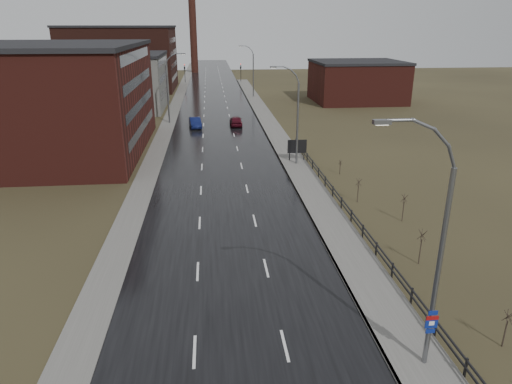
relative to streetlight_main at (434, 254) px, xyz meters
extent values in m
cube|color=black|center=(-8.47, 58.00, -6.03)|extent=(14.00, 300.00, 0.06)
cube|color=#595651|center=(0.13, 33.00, -5.97)|extent=(3.20, 180.00, 0.18)
cube|color=slate|center=(-1.39, 33.00, -5.97)|extent=(0.16, 180.00, 0.18)
cube|color=#595651|center=(-16.67, 58.00, -6.00)|extent=(2.40, 260.00, 0.12)
cube|color=#471914|center=(-29.47, 43.00, 0.44)|extent=(22.00, 28.00, 13.00)
cube|color=black|center=(-29.47, 43.00, 7.19)|extent=(22.44, 28.56, 0.50)
cube|color=black|center=(-18.49, 43.00, -3.06)|extent=(0.06, 22.40, 1.20)
cube|color=black|center=(-18.49, 43.00, -0.06)|extent=(0.06, 22.40, 1.20)
cube|color=black|center=(-18.49, 43.00, 2.94)|extent=(0.06, 22.40, 1.20)
cube|color=black|center=(-18.49, 43.00, 5.94)|extent=(0.06, 22.40, 1.20)
cube|color=slate|center=(-26.47, 76.00, -1.06)|extent=(16.00, 20.00, 10.00)
cube|color=black|center=(-26.47, 76.00, 4.19)|extent=(16.32, 20.40, 0.50)
cube|color=black|center=(-18.49, 76.00, -3.06)|extent=(0.06, 16.00, 1.20)
cube|color=black|center=(-18.49, 76.00, -0.06)|extent=(0.06, 16.00, 1.20)
cube|color=black|center=(-18.49, 76.00, 2.94)|extent=(0.06, 16.00, 1.20)
cube|color=#331611|center=(-31.47, 106.00, 1.44)|extent=(26.00, 24.00, 15.00)
cube|color=black|center=(-31.47, 106.00, 9.19)|extent=(26.52, 24.48, 0.50)
cube|color=black|center=(-18.49, 106.00, -3.06)|extent=(0.06, 19.20, 1.20)
cube|color=black|center=(-18.49, 106.00, -0.06)|extent=(0.06, 19.20, 1.20)
cube|color=black|center=(-18.49, 106.00, 2.94)|extent=(0.06, 19.20, 1.20)
cube|color=black|center=(-18.49, 106.00, 5.94)|extent=(0.06, 19.20, 1.20)
cube|color=#471914|center=(21.83, 80.00, -2.06)|extent=(18.00, 16.00, 8.00)
cube|color=black|center=(21.83, 80.00, 2.19)|extent=(18.36, 16.32, 0.50)
cylinder|color=#331611|center=(-14.47, 148.00, 8.94)|extent=(2.40, 2.40, 30.00)
cylinder|color=slate|center=(0.33, 0.00, -1.06)|extent=(0.24, 0.24, 10.00)
cylinder|color=slate|center=(0.14, 0.00, 4.40)|extent=(0.57, 0.14, 1.12)
cylinder|color=slate|center=(-0.41, 0.00, 5.22)|extent=(0.91, 0.14, 0.91)
cylinder|color=slate|center=(-1.22, 0.00, 5.76)|extent=(1.12, 0.14, 0.57)
cylinder|color=slate|center=(-2.19, 0.00, 5.95)|extent=(1.15, 0.14, 0.14)
cube|color=slate|center=(-2.94, 0.00, 5.90)|extent=(0.70, 0.28, 0.18)
cube|color=silver|center=(-2.94, 0.00, 5.80)|extent=(0.50, 0.20, 0.04)
cube|color=navy|center=(0.33, -0.12, -3.01)|extent=(0.45, 0.04, 0.22)
cube|color=navy|center=(0.33, -0.12, -3.51)|extent=(0.60, 0.04, 0.65)
cube|color=maroon|center=(0.33, -0.13, -3.28)|extent=(0.60, 0.04, 0.20)
cube|color=navy|center=(0.33, -0.12, -4.01)|extent=(0.45, 0.04, 0.22)
cube|color=silver|center=(0.33, -0.14, -3.56)|extent=(0.26, 0.02, 0.22)
cylinder|color=slate|center=(0.33, 34.00, -1.31)|extent=(0.24, 0.24, 9.50)
cylinder|color=slate|center=(0.16, 34.00, 3.84)|extent=(0.51, 0.14, 0.98)
cylinder|color=slate|center=(-0.32, 34.00, 4.56)|extent=(0.81, 0.14, 0.81)
cylinder|color=slate|center=(-1.03, 34.00, 5.04)|extent=(0.98, 0.14, 0.51)
cylinder|color=slate|center=(-1.87, 34.00, 5.20)|extent=(1.01, 0.14, 0.14)
cube|color=slate|center=(-2.56, 34.00, 5.15)|extent=(0.70, 0.28, 0.18)
cube|color=silver|center=(-2.56, 34.00, 5.05)|extent=(0.50, 0.20, 0.04)
cylinder|color=slate|center=(-16.47, 60.00, -1.31)|extent=(0.24, 0.24, 9.50)
cylinder|color=slate|center=(-16.30, 60.00, 3.84)|extent=(0.51, 0.14, 0.98)
cylinder|color=slate|center=(-15.83, 60.00, 4.56)|extent=(0.81, 0.14, 0.81)
cylinder|color=slate|center=(-15.11, 60.00, 5.04)|extent=(0.98, 0.14, 0.51)
cylinder|color=slate|center=(-14.27, 60.00, 5.20)|extent=(1.01, 0.14, 0.14)
cube|color=slate|center=(-13.59, 60.00, 5.15)|extent=(0.70, 0.28, 0.18)
cube|color=silver|center=(-13.59, 60.00, 5.05)|extent=(0.50, 0.20, 0.04)
cylinder|color=slate|center=(0.33, 88.00, -1.31)|extent=(0.24, 0.24, 9.50)
cylinder|color=slate|center=(0.16, 88.00, 3.84)|extent=(0.51, 0.14, 0.98)
cylinder|color=slate|center=(-0.32, 88.00, 4.56)|extent=(0.81, 0.14, 0.81)
cylinder|color=slate|center=(-1.03, 88.00, 5.04)|extent=(0.98, 0.14, 0.51)
cylinder|color=slate|center=(-1.87, 88.00, 5.20)|extent=(1.01, 0.14, 0.14)
cube|color=slate|center=(-2.56, 88.00, 5.15)|extent=(0.70, 0.28, 0.18)
cube|color=silver|center=(-2.56, 88.00, 5.05)|extent=(0.50, 0.20, 0.04)
cube|color=black|center=(1.83, -1.00, -5.51)|extent=(0.10, 0.10, 1.10)
cube|color=black|center=(1.83, 2.00, -5.51)|extent=(0.10, 0.10, 1.10)
cube|color=black|center=(1.83, 5.00, -5.51)|extent=(0.10, 0.10, 1.10)
cube|color=black|center=(1.83, 8.00, -5.51)|extent=(0.10, 0.10, 1.10)
cube|color=black|center=(1.83, 11.00, -5.51)|extent=(0.10, 0.10, 1.10)
cube|color=black|center=(1.83, 14.00, -5.51)|extent=(0.10, 0.10, 1.10)
cube|color=black|center=(1.83, 17.00, -5.51)|extent=(0.10, 0.10, 1.10)
cube|color=black|center=(1.83, 20.00, -5.51)|extent=(0.10, 0.10, 1.10)
cube|color=black|center=(1.83, 23.00, -5.51)|extent=(0.10, 0.10, 1.10)
cube|color=black|center=(1.83, 26.00, -5.51)|extent=(0.10, 0.10, 1.10)
cube|color=black|center=(1.83, 29.00, -5.51)|extent=(0.10, 0.10, 1.10)
cube|color=black|center=(1.83, 32.00, -5.51)|extent=(0.10, 0.10, 1.10)
cube|color=black|center=(1.83, 35.00, -5.51)|extent=(0.10, 0.10, 1.10)
cube|color=black|center=(1.83, 38.00, -5.51)|extent=(0.10, 0.10, 1.10)
cube|color=black|center=(1.83, 41.00, -5.51)|extent=(0.10, 0.10, 1.10)
cube|color=black|center=(1.83, 16.50, -5.11)|extent=(0.08, 53.00, 0.10)
cube|color=black|center=(1.83, 16.50, -5.51)|extent=(0.08, 53.00, 0.10)
cylinder|color=#382D23|center=(4.93, 0.90, -5.28)|extent=(0.08, 0.08, 1.56)
cylinder|color=#382D23|center=(4.98, 0.90, -4.26)|extent=(0.04, 0.53, 0.62)
cylinder|color=#382D23|center=(4.95, 0.95, -4.26)|extent=(0.50, 0.20, 0.63)
cylinder|color=#382D23|center=(4.89, 0.93, -4.26)|extent=(0.30, 0.45, 0.64)
cylinder|color=#382D23|center=(4.89, 0.87, -4.26)|extent=(0.30, 0.45, 0.64)
cylinder|color=#382D23|center=(4.95, 0.85, -4.26)|extent=(0.50, 0.20, 0.63)
cylinder|color=#382D23|center=(4.41, 9.65, -5.12)|extent=(0.08, 0.08, 1.88)
cylinder|color=#382D23|center=(4.46, 9.65, -3.90)|extent=(0.04, 0.63, 0.74)
cylinder|color=#382D23|center=(4.42, 9.69, -3.90)|extent=(0.60, 0.24, 0.75)
cylinder|color=#382D23|center=(4.37, 9.68, -3.90)|extent=(0.36, 0.54, 0.76)
cylinder|color=#382D23|center=(4.37, 9.62, -3.90)|extent=(0.36, 0.54, 0.76)
cylinder|color=#382D23|center=(4.42, 9.60, -3.90)|extent=(0.60, 0.24, 0.75)
cylinder|color=#382D23|center=(6.19, 16.83, -5.18)|extent=(0.08, 0.08, 1.76)
cylinder|color=#382D23|center=(6.24, 16.83, -4.04)|extent=(0.04, 0.59, 0.70)
cylinder|color=#382D23|center=(6.20, 16.87, -4.04)|extent=(0.56, 0.22, 0.70)
cylinder|color=#382D23|center=(6.15, 16.86, -4.04)|extent=(0.34, 0.50, 0.71)
cylinder|color=#382D23|center=(6.15, 16.80, -4.04)|extent=(0.34, 0.50, 0.71)
cylinder|color=#382D23|center=(6.20, 16.78, -4.04)|extent=(0.56, 0.22, 0.70)
cylinder|color=#382D23|center=(3.77, 21.43, -5.21)|extent=(0.08, 0.08, 1.70)
cylinder|color=#382D23|center=(3.82, 21.43, -4.10)|extent=(0.04, 0.58, 0.67)
cylinder|color=#382D23|center=(3.79, 21.48, -4.10)|extent=(0.55, 0.22, 0.68)
cylinder|color=#382D23|center=(3.73, 21.46, -4.10)|extent=(0.33, 0.49, 0.69)
cylinder|color=#382D23|center=(3.73, 21.40, -4.10)|extent=(0.33, 0.49, 0.69)
cylinder|color=#382D23|center=(3.79, 21.38, -4.10)|extent=(0.55, 0.22, 0.68)
cylinder|color=#382D23|center=(4.45, 29.89, -5.46)|extent=(0.08, 0.08, 1.20)
cylinder|color=#382D23|center=(4.50, 29.89, -4.68)|extent=(0.04, 0.41, 0.48)
cylinder|color=#382D23|center=(4.46, 29.94, -4.68)|extent=(0.39, 0.16, 0.49)
cylinder|color=#382D23|center=(4.41, 29.92, -4.68)|extent=(0.24, 0.35, 0.50)
cylinder|color=#382D23|center=(4.41, 29.86, -4.68)|extent=(0.24, 0.35, 0.50)
cylinder|color=#382D23|center=(4.46, 29.84, -4.68)|extent=(0.39, 0.16, 0.49)
cube|color=black|center=(-0.26, 35.46, -5.16)|extent=(0.10, 0.10, 1.80)
cube|color=black|center=(1.51, 35.46, -5.16)|extent=(0.10, 0.10, 1.80)
cube|color=silver|center=(0.63, 35.41, -4.19)|extent=(2.21, 0.08, 1.53)
cube|color=black|center=(0.63, 35.36, -4.19)|extent=(2.31, 0.04, 1.63)
cylinder|color=black|center=(-16.47, 118.00, -3.46)|extent=(0.16, 0.16, 5.20)
imported|color=black|center=(-16.47, 118.00, -1.31)|extent=(0.58, 2.73, 1.10)
sphere|color=#FF190C|center=(-16.47, 117.85, -1.01)|extent=(0.18, 0.18, 0.18)
cylinder|color=black|center=(-0.47, 118.00, -3.46)|extent=(0.16, 0.16, 5.20)
imported|color=black|center=(-0.47, 118.00, -1.31)|extent=(0.58, 2.73, 1.10)
sphere|color=#FF190C|center=(-0.47, 117.85, -1.01)|extent=(0.18, 0.18, 0.18)
imported|color=#0E1647|center=(-12.05, 55.99, -5.26)|extent=(2.28, 5.02, 1.60)
imported|color=#480C18|center=(-5.48, 56.69, -5.24)|extent=(1.95, 4.82, 1.64)
camera|label=1|loc=(-9.56, -16.98, 9.43)|focal=32.00mm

